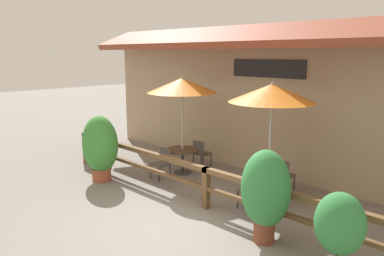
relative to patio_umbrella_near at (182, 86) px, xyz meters
name	(u,v)px	position (x,y,z in m)	size (l,w,h in m)	color
ground_plane	(171,223)	(2.20, -2.46, -2.53)	(60.00, 60.00, 0.00)	gray
building_facade	(282,100)	(2.19, 1.64, -0.36)	(14.28, 1.49, 4.23)	tan
patio_railing	(206,179)	(2.20, -1.41, -1.83)	(10.40, 0.14, 0.95)	brown
patio_umbrella_near	(182,86)	(0.00, 0.00, 0.00)	(1.96, 1.96, 2.77)	#B7B2A8
dining_table_near	(182,154)	(0.00, 0.00, -1.96)	(0.94, 0.94, 0.71)	#4C3826
chair_near_streetside	(162,162)	(-0.05, -0.74, -2.06)	(0.43, 0.43, 0.85)	#514C47
chair_near_wallside	(201,152)	(0.04, 0.74, -2.06)	(0.45, 0.45, 0.85)	#514C47
patio_umbrella_middle	(272,93)	(2.91, -0.03, 0.00)	(1.96, 1.96, 2.77)	#B7B2A8
dining_table_middle	(268,177)	(2.91, -0.03, -1.96)	(0.94, 0.94, 0.71)	#4C3826
chair_middle_streetside	(252,189)	(2.94, -0.71, -2.06)	(0.48, 0.48, 0.85)	#514C47
chair_middle_wallside	(283,174)	(2.90, 0.66, -2.06)	(0.45, 0.45, 0.85)	#514C47
potted_plant_entrance_palm	(100,146)	(-1.11, -2.00, -1.57)	(1.02, 0.91, 1.79)	#9E4C33
potted_plant_small_flowering	(339,227)	(5.42, -2.00, -1.67)	(0.76, 0.68, 1.40)	#B7AD99
potted_plant_corner_fern	(266,191)	(3.97, -1.78, -1.55)	(0.92, 0.83, 1.74)	brown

